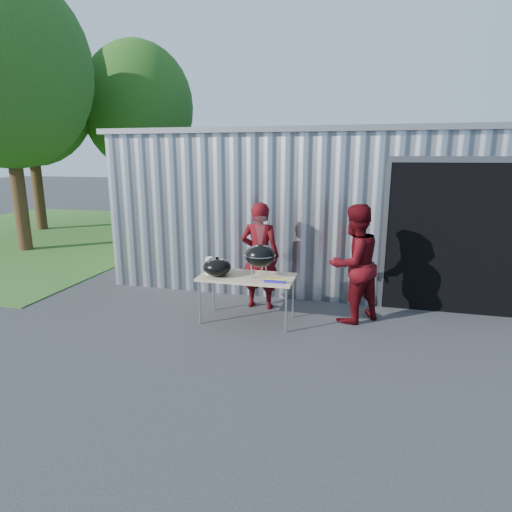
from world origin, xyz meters
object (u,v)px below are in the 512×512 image
(folding_table, at_px, (247,278))
(person_bystander, at_px, (354,264))
(kettle_grill, at_px, (260,251))
(person_cook, at_px, (260,256))

(folding_table, relative_size, person_bystander, 0.79)
(kettle_grill, distance_m, person_bystander, 1.50)
(kettle_grill, relative_size, person_cook, 0.51)
(person_bystander, bearing_deg, person_cook, -52.30)
(kettle_grill, xyz_separation_m, person_cook, (-0.17, 0.68, -0.24))
(kettle_grill, bearing_deg, folding_table, 179.58)
(folding_table, distance_m, person_cook, 0.71)
(person_bystander, bearing_deg, folding_table, -28.58)
(folding_table, distance_m, person_bystander, 1.70)
(person_cook, xyz_separation_m, person_bystander, (1.59, -0.24, 0.02))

